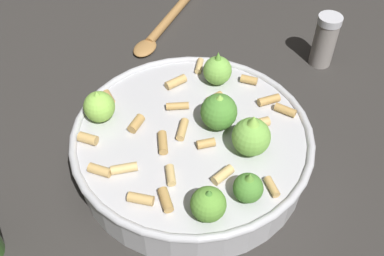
# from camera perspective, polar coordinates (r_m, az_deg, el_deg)

# --- Properties ---
(ground_plane) EXTENTS (2.40, 2.40, 0.00)m
(ground_plane) POSITION_cam_1_polar(r_m,az_deg,el_deg) (0.61, 0.00, -4.22)
(ground_plane) COLOR #2D2B28
(cooking_pan) EXTENTS (0.31, 0.31, 0.11)m
(cooking_pan) POSITION_cam_1_polar(r_m,az_deg,el_deg) (0.58, 0.14, -2.04)
(cooking_pan) COLOR #B7B7BC
(cooking_pan) RESTS_ON ground
(pepper_shaker) EXTENTS (0.04, 0.04, 0.09)m
(pepper_shaker) POSITION_cam_1_polar(r_m,az_deg,el_deg) (0.76, 16.65, 10.72)
(pepper_shaker) COLOR gray
(pepper_shaker) RESTS_ON ground
(wooden_spoon) EXTENTS (0.09, 0.23, 0.02)m
(wooden_spoon) POSITION_cam_1_polar(r_m,az_deg,el_deg) (0.84, -3.52, 13.15)
(wooden_spoon) COLOR #9E703D
(wooden_spoon) RESTS_ON ground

